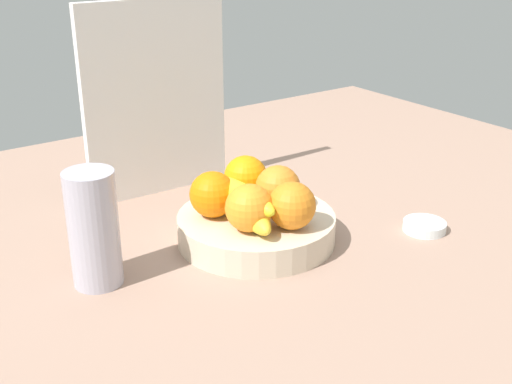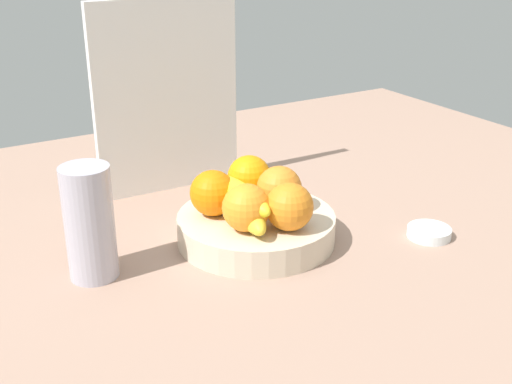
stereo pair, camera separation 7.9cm
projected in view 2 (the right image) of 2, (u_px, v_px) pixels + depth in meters
ground_plane at (243, 252)px, 105.62cm from camera, size 180.00×140.00×3.00cm
fruit_bowl at (256, 228)px, 105.40cm from camera, size 25.61×25.61×4.54cm
orange_front_left at (280, 189)px, 104.82cm from camera, size 7.42×7.42×7.42cm
orange_front_right at (249, 177)px, 109.85cm from camera, size 7.42×7.42×7.42cm
orange_center at (213, 193)px, 103.35cm from camera, size 7.42×7.42×7.42cm
orange_back_left at (246, 208)px, 98.07cm from camera, size 7.42×7.42×7.42cm
orange_back_right at (289, 207)px, 98.37cm from camera, size 7.42×7.42×7.42cm
banana_bunch at (244, 202)px, 101.43cm from camera, size 8.27×18.45×6.20cm
cutting_board at (166, 98)px, 120.40cm from camera, size 28.04×2.58×36.00cm
thermos_tumbler at (89, 223)px, 92.40cm from camera, size 7.14×7.14×17.09cm
jar_lid at (429, 232)px, 107.04cm from camera, size 7.21×7.21×1.63cm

